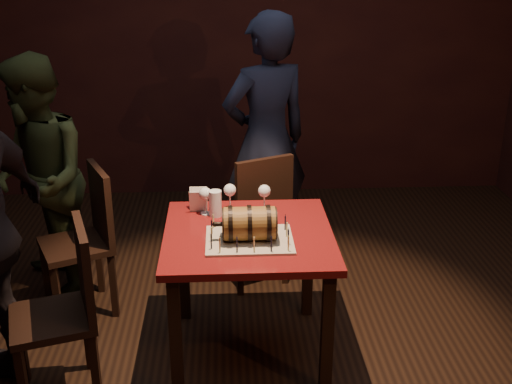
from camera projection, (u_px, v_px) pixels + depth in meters
room_shell at (244, 112)px, 3.20m from camera, size 5.04×5.04×2.80m
pub_table at (248, 251)px, 3.46m from camera, size 0.90×0.90×0.75m
cake_board at (249, 240)px, 3.32m from camera, size 0.45×0.35×0.01m
barrel_cake at (249, 224)px, 3.28m from camera, size 0.33×0.19×0.19m
birthday_candles at (249, 232)px, 3.30m from camera, size 0.40×0.30×0.09m
wine_glass_left at (205, 195)px, 3.60m from camera, size 0.07×0.07×0.16m
wine_glass_mid at (230, 191)px, 3.65m from camera, size 0.07×0.07×0.16m
wine_glass_right at (264, 192)px, 3.64m from camera, size 0.07×0.07×0.16m
pint_of_ale at (215, 204)px, 3.60m from camera, size 0.07×0.07×0.15m
menu_card at (198, 200)px, 3.66m from camera, size 0.10×0.05×0.13m
chair_back at (257, 213)px, 4.23m from camera, size 0.53×0.53×0.93m
chair_left_rear at (87, 233)px, 3.95m from camera, size 0.53×0.53×0.93m
chair_left_front at (67, 304)px, 3.18m from camera, size 0.50×0.50×0.93m
person_back at (266, 141)px, 4.48m from camera, size 0.77×0.65×1.78m
person_left_rear at (38, 181)px, 4.03m from camera, size 0.86×0.94×1.58m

